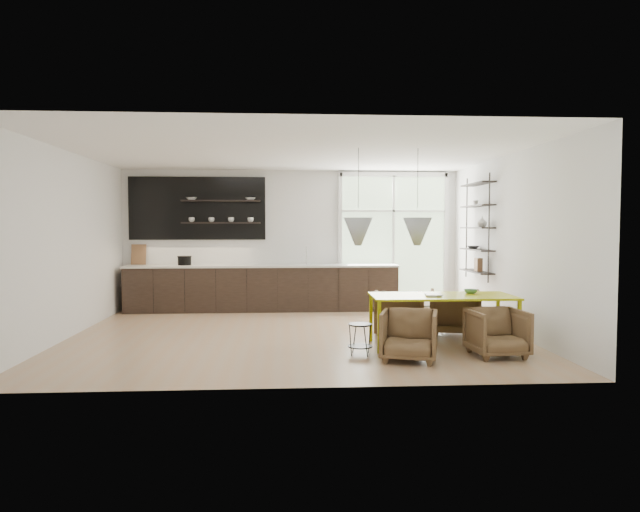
{
  "coord_description": "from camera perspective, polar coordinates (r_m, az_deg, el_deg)",
  "views": [
    {
      "loc": [
        -0.17,
        -9.01,
        1.73
      ],
      "look_at": [
        0.44,
        0.6,
        1.23
      ],
      "focal_mm": 32.0,
      "sensor_mm": 36.0,
      "label": 1
    }
  ],
  "objects": [
    {
      "name": "room",
      "position": [
        10.14,
        0.59,
        1.48
      ],
      "size": [
        7.02,
        6.01,
        2.91
      ],
      "color": "tan",
      "rests_on": "ground"
    },
    {
      "name": "kitchen_run",
      "position": [
        11.77,
        -6.21,
        -2.54
      ],
      "size": [
        5.54,
        0.69,
        2.75
      ],
      "color": "black",
      "rests_on": "ground"
    },
    {
      "name": "right_shelving",
      "position": [
        10.78,
        15.48,
        2.47
      ],
      "size": [
        0.26,
        1.22,
        1.9
      ],
      "color": "black",
      "rests_on": "ground"
    },
    {
      "name": "dining_table",
      "position": [
        8.38,
        12.1,
        -4.19
      ],
      "size": [
        2.05,
        0.94,
        0.74
      ],
      "rotation": [
        0.0,
        0.0,
        -0.02
      ],
      "color": "#AAB004",
      "rests_on": "ground"
    },
    {
      "name": "armchair_back_left",
      "position": [
        9.13,
        7.83,
        -5.71
      ],
      "size": [
        0.88,
        0.9,
        0.7
      ],
      "primitive_type": "imported",
      "rotation": [
        0.0,
        0.0,
        2.96
      ],
      "color": "brown",
      "rests_on": "ground"
    },
    {
      "name": "armchair_back_right",
      "position": [
        9.38,
        13.33,
        -5.47
      ],
      "size": [
        0.96,
        0.98,
        0.72
      ],
      "primitive_type": "imported",
      "rotation": [
        0.0,
        0.0,
        2.86
      ],
      "color": "brown",
      "rests_on": "ground"
    },
    {
      "name": "armchair_front_left",
      "position": [
        7.49,
        8.9,
        -7.83
      ],
      "size": [
        0.87,
        0.89,
        0.65
      ],
      "primitive_type": "imported",
      "rotation": [
        0.0,
        0.0,
        -0.29
      ],
      "color": "brown",
      "rests_on": "ground"
    },
    {
      "name": "armchair_front_right",
      "position": [
        7.98,
        17.3,
        -7.33
      ],
      "size": [
        0.73,
        0.75,
        0.64
      ],
      "primitive_type": "imported",
      "rotation": [
        0.0,
        0.0,
        0.07
      ],
      "color": "brown",
      "rests_on": "ground"
    },
    {
      "name": "wire_stool",
      "position": [
        7.74,
        4.03,
        -7.87
      ],
      "size": [
        0.34,
        0.34,
        0.42
      ],
      "rotation": [
        0.0,
        0.0,
        0.4
      ],
      "color": "black",
      "rests_on": "ground"
    },
    {
      "name": "table_book",
      "position": [
        8.25,
        10.5,
        -3.83
      ],
      "size": [
        0.26,
        0.33,
        0.03
      ],
      "primitive_type": "imported",
      "rotation": [
        0.0,
        0.0,
        -0.13
      ],
      "color": "white",
      "rests_on": "dining_table"
    },
    {
      "name": "table_bowl",
      "position": [
        8.69,
        14.83,
        -3.44
      ],
      "size": [
        0.23,
        0.23,
        0.06
      ],
      "primitive_type": "imported",
      "rotation": [
        0.0,
        0.0,
        0.25
      ],
      "color": "#46774A",
      "rests_on": "dining_table"
    }
  ]
}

